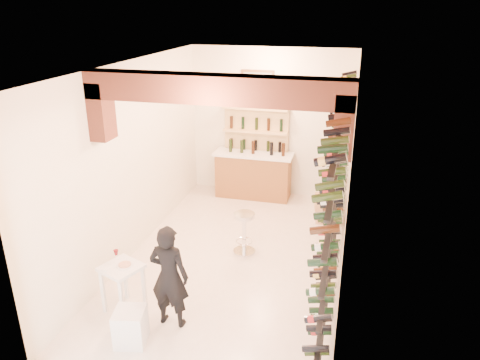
% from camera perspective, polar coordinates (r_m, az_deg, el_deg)
% --- Properties ---
extents(ground, '(6.00, 6.00, 0.00)m').
position_cam_1_polar(ground, '(7.84, -0.55, -9.66)').
color(ground, white).
rests_on(ground, ground).
extents(room_shell, '(3.52, 6.02, 3.21)m').
position_cam_1_polar(room_shell, '(6.72, -1.19, 5.89)').
color(room_shell, white).
rests_on(room_shell, ground).
extents(wine_rack, '(0.32, 5.70, 2.56)m').
position_cam_1_polar(wine_rack, '(6.96, 11.68, -0.10)').
color(wine_rack, black).
rests_on(wine_rack, ground).
extents(back_counter, '(1.70, 0.62, 1.29)m').
position_cam_1_polar(back_counter, '(10.00, 1.67, 0.79)').
color(back_counter, brown).
rests_on(back_counter, ground).
extents(back_shelving, '(1.40, 0.31, 2.73)m').
position_cam_1_polar(back_shelving, '(10.02, 2.02, 4.67)').
color(back_shelving, '#E1BB7E').
rests_on(back_shelving, ground).
extents(tasting_table, '(0.63, 0.63, 0.86)m').
position_cam_1_polar(tasting_table, '(6.55, -14.52, -11.31)').
color(tasting_table, white).
rests_on(tasting_table, ground).
extents(white_stool, '(0.44, 0.44, 0.47)m').
position_cam_1_polar(white_stool, '(6.18, -13.52, -17.37)').
color(white_stool, white).
rests_on(white_stool, ground).
extents(person, '(0.54, 0.36, 1.45)m').
position_cam_1_polar(person, '(6.11, -8.83, -11.81)').
color(person, black).
rests_on(person, ground).
extents(chrome_barstool, '(0.38, 0.38, 0.73)m').
position_cam_1_polar(chrome_barstool, '(7.80, 0.54, -6.26)').
color(chrome_barstool, silver).
rests_on(chrome_barstool, ground).
extents(crate_lower, '(0.43, 0.31, 0.26)m').
position_cam_1_polar(crate_lower, '(9.13, 10.87, -4.44)').
color(crate_lower, tan).
rests_on(crate_lower, ground).
extents(crate_upper, '(0.57, 0.43, 0.30)m').
position_cam_1_polar(crate_upper, '(9.02, 10.99, -2.83)').
color(crate_upper, tan).
rests_on(crate_upper, crate_lower).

